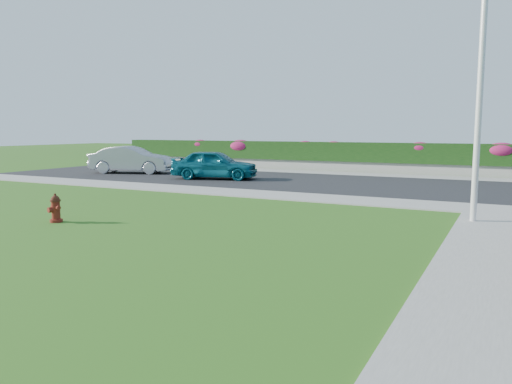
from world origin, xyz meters
The scene contains 18 objects.
ground centered at (0.00, 0.00, 0.00)m, with size 120.00×120.00×0.00m, color black.
street_far centered at (-5.00, 14.00, 0.02)m, with size 26.00×8.00×0.04m, color black.
sidewalk_right centered at (7.00, -2.00, 0.02)m, with size 2.00×20.00×0.04m, color gray.
sidewalk_far centered at (-6.00, 9.00, 0.02)m, with size 24.00×2.00×0.04m, color gray.
curb_corner centered at (7.00, 9.00, 0.02)m, with size 2.00×2.00×0.04m, color gray.
sidewalk_beyond centered at (-1.00, 19.00, 0.02)m, with size 34.00×2.00×0.04m, color gray.
retaining_wall centered at (-1.00, 20.50, 0.30)m, with size 34.00×0.40×0.60m, color gray.
hedge centered at (-1.00, 20.60, 1.15)m, with size 32.00×0.90×1.10m, color black.
fire_hydrant centered at (-3.42, 1.55, 0.36)m, with size 0.40×0.38×0.76m.
sedan_teal centered at (-5.63, 13.02, 0.75)m, with size 1.68×4.16×1.42m, color #0D5969.
sedan_silver centered at (-11.44, 13.73, 0.78)m, with size 1.56×4.47×1.47m, color #9D9FA5.
utility_pole centered at (6.39, 6.55, 3.15)m, with size 0.16×0.16×6.29m, color silver.
flower_clump_a centered at (-11.41, 20.50, 1.46)m, with size 1.20×0.77×0.60m, color #BF2061.
flower_clump_b centered at (-8.33, 20.50, 1.39)m, with size 1.57×1.01×0.78m, color #BF2061.
flower_clump_c centered at (-3.87, 20.50, 1.49)m, with size 1.07×0.69×0.53m, color #BF2061.
flower_clump_d centered at (-2.09, 20.50, 1.49)m, with size 1.05×0.67×0.52m, color #BF2061.
flower_clump_e centered at (2.75, 20.50, 1.46)m, with size 1.21×0.78×0.60m, color #BF2061.
flower_clump_f centered at (6.72, 20.50, 1.39)m, with size 1.54×0.99×0.77m, color #BF2061.
Camera 1 is at (7.21, -7.57, 2.43)m, focal length 35.00 mm.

